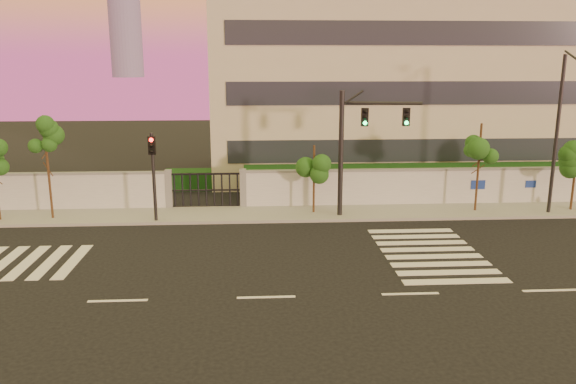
# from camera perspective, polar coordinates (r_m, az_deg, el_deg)

# --- Properties ---
(ground) EXTENTS (120.00, 120.00, 0.00)m
(ground) POSITION_cam_1_polar(r_m,az_deg,el_deg) (19.51, -2.23, -10.65)
(ground) COLOR black
(ground) RESTS_ON ground
(sidewalk) EXTENTS (60.00, 3.00, 0.15)m
(sidewalk) POSITION_cam_1_polar(r_m,az_deg,el_deg) (29.40, -2.65, -2.25)
(sidewalk) COLOR gray
(sidewalk) RESTS_ON ground
(perimeter_wall) EXTENTS (60.00, 0.36, 2.20)m
(perimeter_wall) POSITION_cam_1_polar(r_m,az_deg,el_deg) (30.62, -2.51, 0.29)
(perimeter_wall) COLOR #ABADB2
(perimeter_wall) RESTS_ON ground
(hedge_row) EXTENTS (41.00, 4.25, 1.80)m
(hedge_row) POSITION_cam_1_polar(r_m,az_deg,el_deg) (33.37, -0.76, 0.94)
(hedge_row) COLOR black
(hedge_row) RESTS_ON ground
(institutional_building) EXTENTS (24.40, 12.40, 12.25)m
(institutional_building) POSITION_cam_1_polar(r_m,az_deg,el_deg) (40.94, 9.95, 10.54)
(institutional_building) COLOR #B9B49D
(institutional_building) RESTS_ON ground
(road_markings) EXTENTS (57.00, 7.62, 0.02)m
(road_markings) POSITION_cam_1_polar(r_m,az_deg,el_deg) (23.03, -6.39, -6.90)
(road_markings) COLOR silver
(road_markings) RESTS_ON ground
(street_tree_c) EXTENTS (1.42, 1.13, 5.32)m
(street_tree_c) POSITION_cam_1_polar(r_m,az_deg,el_deg) (30.11, -23.35, 4.50)
(street_tree_c) COLOR #382314
(street_tree_c) RESTS_ON ground
(street_tree_d) EXTENTS (1.41, 1.13, 3.68)m
(street_tree_d) POSITION_cam_1_polar(r_m,az_deg,el_deg) (28.95, 2.70, 2.86)
(street_tree_d) COLOR #382314
(street_tree_d) RESTS_ON ground
(street_tree_e) EXTENTS (1.43, 1.14, 4.76)m
(street_tree_e) POSITION_cam_1_polar(r_m,az_deg,el_deg) (30.85, 18.93, 4.29)
(street_tree_e) COLOR #382314
(street_tree_e) RESTS_ON ground
(traffic_signal_main) EXTENTS (4.08, 0.70, 6.47)m
(traffic_signal_main) POSITION_cam_1_polar(r_m,az_deg,el_deg) (28.43, 7.07, 5.40)
(traffic_signal_main) COLOR black
(traffic_signal_main) RESTS_ON ground
(traffic_signal_secondary) EXTENTS (0.35, 0.34, 4.51)m
(traffic_signal_secondary) POSITION_cam_1_polar(r_m,az_deg,el_deg) (28.12, -13.54, 2.52)
(traffic_signal_secondary) COLOR black
(traffic_signal_secondary) RESTS_ON ground
(streetlight_east) EXTENTS (0.51, 2.07, 8.60)m
(streetlight_east) POSITION_cam_1_polar(r_m,az_deg,el_deg) (31.59, 25.86, 5.98)
(streetlight_east) COLOR black
(streetlight_east) RESTS_ON ground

